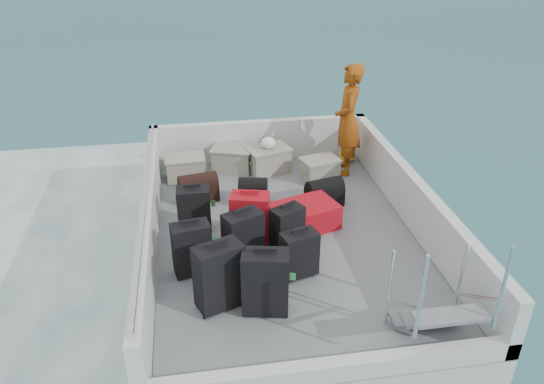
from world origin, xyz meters
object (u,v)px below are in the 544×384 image
at_px(suitcase_3, 265,283).
at_px(suitcase_0, 219,277).
at_px(suitcase_1, 192,249).
at_px(crate_1, 233,160).
at_px(suitcase_8, 304,216).
at_px(crate_3, 320,170).
at_px(suitcase_2, 194,210).
at_px(passenger, 348,120).
at_px(suitcase_6, 299,255).
at_px(suitcase_5, 250,218).
at_px(crate_0, 186,169).
at_px(suitcase_7, 287,228).
at_px(crate_2, 268,160).
at_px(suitcase_4, 243,238).

bearing_deg(suitcase_3, suitcase_0, 173.15).
distance_m(suitcase_1, crate_1, 2.80).
relative_size(suitcase_8, crate_3, 1.60).
xyz_separation_m(suitcase_1, suitcase_2, (0.05, 0.95, -0.02)).
distance_m(suitcase_8, passenger, 2.01).
height_order(suitcase_3, suitcase_8, suitcase_3).
bearing_deg(suitcase_6, suitcase_3, -146.97).
relative_size(suitcase_5, crate_1, 1.09).
relative_size(crate_1, passenger, 0.34).
bearing_deg(crate_3, suitcase_3, -113.94).
bearing_deg(suitcase_6, suitcase_5, 103.09).
bearing_deg(suitcase_1, suitcase_8, 17.09).
bearing_deg(suitcase_3, suitcase_1, 144.19).
bearing_deg(suitcase_5, crate_0, 126.31).
xyz_separation_m(crate_0, crate_1, (0.77, 0.20, 0.01)).
bearing_deg(suitcase_7, suitcase_6, -116.00).
height_order(suitcase_3, suitcase_5, suitcase_3).
height_order(suitcase_0, crate_1, suitcase_0).
bearing_deg(suitcase_5, passenger, 59.26).
height_order(suitcase_5, crate_0, suitcase_5).
distance_m(suitcase_2, crate_0, 1.56).
relative_size(suitcase_2, crate_2, 0.97).
bearing_deg(crate_2, suitcase_3, -99.32).
distance_m(suitcase_1, suitcase_8, 1.70).
distance_m(suitcase_2, suitcase_6, 1.67).
relative_size(suitcase_1, suitcase_4, 0.98).
relative_size(suitcase_1, suitcase_6, 1.14).
height_order(suitcase_3, passenger, passenger).
distance_m(suitcase_2, suitcase_4, 0.99).
relative_size(suitcase_0, crate_0, 1.31).
xyz_separation_m(suitcase_2, crate_2, (1.24, 1.62, -0.12)).
xyz_separation_m(suitcase_0, crate_0, (-0.31, 3.15, -0.21)).
distance_m(suitcase_6, passenger, 2.98).
relative_size(suitcase_0, suitcase_5, 1.15).
relative_size(suitcase_1, suitcase_3, 0.89).
bearing_deg(passenger, suitcase_5, -31.23).
bearing_deg(passenger, suitcase_2, -46.76).
bearing_deg(suitcase_7, crate_0, 91.03).
distance_m(crate_3, passenger, 0.89).
distance_m(suitcase_8, crate_0, 2.31).
bearing_deg(suitcase_0, suitcase_7, 25.05).
relative_size(suitcase_1, crate_0, 1.12).
bearing_deg(crate_3, suitcase_0, -122.47).
distance_m(suitcase_2, suitcase_3, 1.89).
bearing_deg(suitcase_8, suitcase_4, 108.36).
xyz_separation_m(suitcase_7, passenger, (1.34, 2.01, 0.60)).
bearing_deg(crate_1, crate_2, -13.72).
distance_m(suitcase_1, suitcase_3, 1.09).
relative_size(suitcase_2, suitcase_5, 0.92).
height_order(suitcase_8, crate_2, crate_2).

